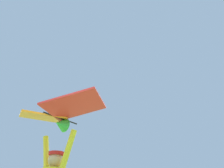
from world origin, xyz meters
name	(u,v)px	position (x,y,z in m)	size (l,w,h in m)	color
held_stunt_kite	(58,115)	(0.16, -0.28, 2.22)	(1.98, 1.05, 0.42)	black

